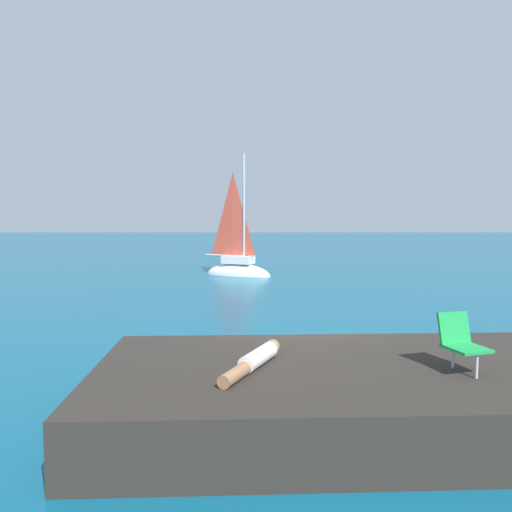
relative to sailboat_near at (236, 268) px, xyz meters
The scene contains 7 objects.
ground_plane 14.71m from the sailboat_near, 83.48° to the right, with size 160.00×160.00×0.00m, color #0F5675.
shore_ledge 17.95m from the sailboat_near, 82.28° to the right, with size 7.58×3.72×0.84m, color #2D2823.
boulder_seaward 16.29m from the sailboat_near, 75.02° to the right, with size 0.72×0.58×0.40m, color #2C2B1E.
boulder_inland 15.86m from the sailboat_near, 84.07° to the right, with size 1.20×0.96×0.66m, color #292324.
sailboat_near is the anchor object (origin of this frame).
person_sunbather 17.97m from the sailboat_near, 87.14° to the right, with size 0.85×1.66×0.25m.
beach_chair 18.49m from the sailboat_near, 78.35° to the right, with size 0.63×0.71×0.80m.
Camera 1 is at (-0.76, -10.17, 2.97)m, focal length 34.82 mm.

